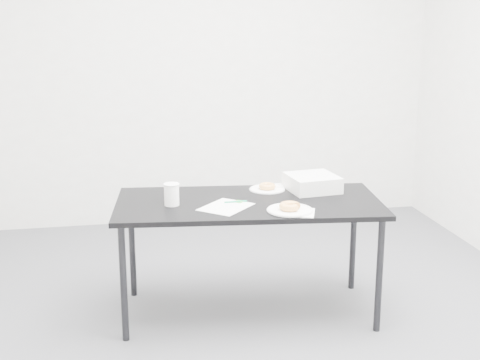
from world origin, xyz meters
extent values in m
plane|color=#45464A|center=(0.00, 0.00, 0.00)|extent=(4.00, 4.00, 0.00)
cube|color=white|center=(0.00, 2.00, 1.35)|extent=(4.00, 0.02, 2.70)
cube|color=black|center=(0.11, 0.16, 0.67)|extent=(1.56, 0.86, 0.03)
cylinder|color=black|center=(-0.61, -0.06, 0.33)|extent=(0.04, 0.04, 0.65)
cylinder|color=black|center=(-0.54, 0.53, 0.33)|extent=(0.04, 0.04, 0.65)
cylinder|color=black|center=(0.76, -0.21, 0.33)|extent=(0.04, 0.04, 0.65)
cylinder|color=black|center=(0.83, 0.37, 0.33)|extent=(0.04, 0.04, 0.65)
cube|color=white|center=(-0.04, 0.07, 0.68)|extent=(0.35, 0.35, 0.00)
cube|color=green|center=(0.05, 0.15, 0.68)|extent=(0.06, 0.06, 0.00)
cylinder|color=#0C8E5E|center=(0.03, 0.14, 0.69)|extent=(0.13, 0.01, 0.01)
cube|color=white|center=(0.32, -0.11, 0.68)|extent=(0.22, 0.22, 0.00)
cylinder|color=white|center=(0.29, -0.08, 0.69)|extent=(0.25, 0.25, 0.01)
torus|color=#E59C48|center=(0.29, -0.08, 0.71)|extent=(0.16, 0.16, 0.04)
cylinder|color=white|center=(0.27, 0.37, 0.68)|extent=(0.21, 0.21, 0.01)
torus|color=#E59C48|center=(0.27, 0.37, 0.70)|extent=(0.13, 0.13, 0.03)
cylinder|color=white|center=(-0.32, 0.16, 0.74)|extent=(0.08, 0.08, 0.12)
cylinder|color=white|center=(0.36, 0.43, 0.69)|extent=(0.09, 0.09, 0.01)
cube|color=silver|center=(0.53, 0.31, 0.73)|extent=(0.31, 0.31, 0.09)
camera|label=1|loc=(-0.62, -3.39, 1.73)|focal=50.00mm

